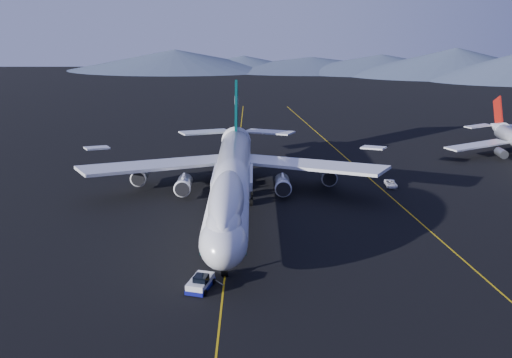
{
  "coord_description": "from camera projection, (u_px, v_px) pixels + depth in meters",
  "views": [
    {
      "loc": [
        4.05,
        -97.1,
        35.46
      ],
      "look_at": [
        4.36,
        -0.82,
        6.0
      ],
      "focal_mm": 40.0,
      "sensor_mm": 36.0,
      "label": 1
    }
  ],
  "objects": [
    {
      "name": "ground",
      "position": [
        232.0,
        209.0,
        103.21
      ],
      "size": [
        500.0,
        500.0,
        0.0
      ],
      "primitive_type": "plane",
      "color": "black",
      "rests_on": "ground"
    },
    {
      "name": "taxiway_line_main",
      "position": [
        232.0,
        209.0,
        103.21
      ],
      "size": [
        0.25,
        220.0,
        0.01
      ],
      "primitive_type": "cube",
      "color": "#C39B0B",
      "rests_on": "ground"
    },
    {
      "name": "taxiway_line_side",
      "position": [
        385.0,
        192.0,
        112.86
      ],
      "size": [
        28.08,
        198.09,
        0.01
      ],
      "primitive_type": "cube",
      "rotation": [
        0.0,
        0.0,
        0.14
      ],
      "color": "#C39B0B",
      "rests_on": "ground"
    },
    {
      "name": "boeing_747",
      "position": [
        232.0,
        179.0,
        101.55
      ],
      "size": [
        59.62,
        72.43,
        19.37
      ],
      "color": "silver",
      "rests_on": "ground"
    },
    {
      "name": "pushback_tug",
      "position": [
        200.0,
        284.0,
        74.26
      ],
      "size": [
        3.81,
        5.41,
        2.14
      ],
      "rotation": [
        0.0,
        0.0,
        -0.27
      ],
      "color": "silver",
      "rests_on": "ground"
    },
    {
      "name": "service_van",
      "position": [
        391.0,
        184.0,
        115.98
      ],
      "size": [
        2.34,
        4.75,
        1.3
      ],
      "primitive_type": "imported",
      "rotation": [
        0.0,
        0.0,
        -0.04
      ],
      "color": "silver",
      "rests_on": "ground"
    }
  ]
}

